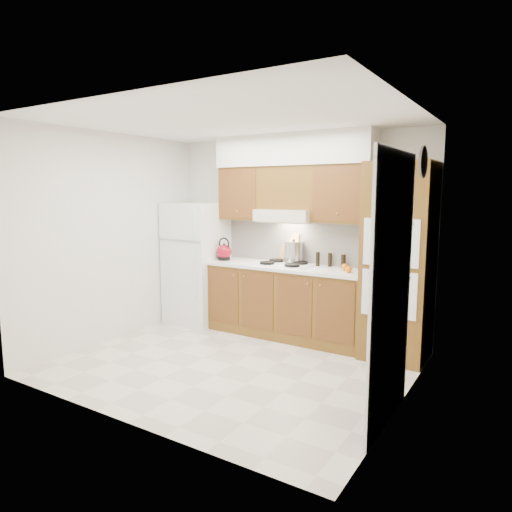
{
  "coord_description": "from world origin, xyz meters",
  "views": [
    {
      "loc": [
        2.73,
        -3.92,
        1.88
      ],
      "look_at": [
        0.02,
        0.45,
        1.15
      ],
      "focal_mm": 32.0,
      "sensor_mm": 36.0,
      "label": 1
    }
  ],
  "objects_px": {
    "fridge": "(197,263)",
    "kettle": "(224,252)",
    "oven_cabinet": "(398,262)",
    "stock_pot": "(294,252)"
  },
  "relations": [
    {
      "from": "oven_cabinet",
      "to": "stock_pot",
      "type": "bearing_deg",
      "value": 172.22
    },
    {
      "from": "fridge",
      "to": "kettle",
      "type": "relative_size",
      "value": 8.28
    },
    {
      "from": "stock_pot",
      "to": "fridge",
      "type": "bearing_deg",
      "value": -171.03
    },
    {
      "from": "fridge",
      "to": "kettle",
      "type": "height_order",
      "value": "fridge"
    },
    {
      "from": "kettle",
      "to": "stock_pot",
      "type": "bearing_deg",
      "value": 35.68
    },
    {
      "from": "oven_cabinet",
      "to": "kettle",
      "type": "bearing_deg",
      "value": -178.92
    },
    {
      "from": "fridge",
      "to": "oven_cabinet",
      "type": "xyz_separation_m",
      "value": [
        2.85,
        0.03,
        0.24
      ]
    },
    {
      "from": "fridge",
      "to": "stock_pot",
      "type": "distance_m",
      "value": 1.48
    },
    {
      "from": "fridge",
      "to": "stock_pot",
      "type": "xyz_separation_m",
      "value": [
        1.44,
        0.23,
        0.24
      ]
    },
    {
      "from": "fridge",
      "to": "oven_cabinet",
      "type": "distance_m",
      "value": 2.86
    }
  ]
}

